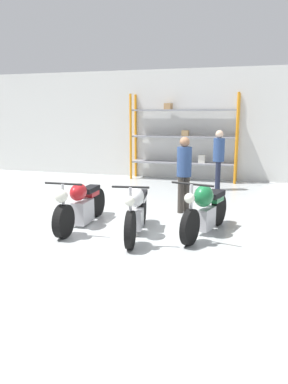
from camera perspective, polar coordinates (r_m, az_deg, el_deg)
name	(u,v)px	position (r m, az deg, el deg)	size (l,w,h in m)	color
ground_plane	(138,234)	(6.82, -0.94, -6.42)	(30.00, 30.00, 0.00)	#B2B7B7
back_wall	(194,125)	(12.68, 7.56, 10.11)	(30.00, 0.08, 3.60)	silver
shelving_rack	(183,137)	(12.38, 6.02, 8.39)	(3.50, 0.63, 2.80)	orange
motorcycle_red	(81,205)	(7.31, -9.56, -1.97)	(0.69, 2.10, 0.97)	black
motorcycle_white	(137,210)	(6.64, -1.13, -2.76)	(0.61, 2.00, 1.02)	black
motorcycle_green	(206,209)	(6.79, 9.40, -2.50)	(0.83, 1.93, 1.04)	black
person_browsing	(184,169)	(8.19, 6.13, 3.58)	(0.45, 0.45, 1.66)	#38332D
person_near_rack	(219,155)	(10.86, 11.31, 5.53)	(0.32, 0.32, 1.70)	#1E2338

